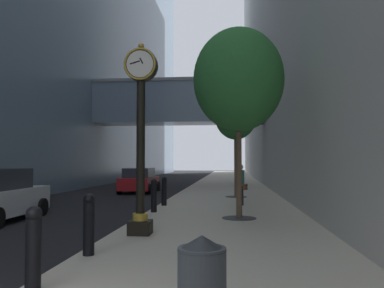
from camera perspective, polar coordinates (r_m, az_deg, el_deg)
name	(u,v)px	position (r m, az deg, el deg)	size (l,w,h in m)	color
ground_plane	(191,187)	(30.46, -0.18, -6.22)	(110.00, 110.00, 0.00)	black
sidewalk_right	(228,184)	(33.29, 5.20, -5.77)	(5.64, 80.00, 0.14)	#BCB29E
street_clock	(141,128)	(10.18, -7.37, 2.27)	(0.84, 0.55, 4.87)	black
bollard_nearest	(33,247)	(6.20, -21.80, -13.56)	(0.23, 0.23, 1.20)	black
bollard_second	(89,223)	(8.20, -14.57, -10.90)	(0.23, 0.23, 1.20)	black
bollard_fourth	(140,201)	(12.40, -7.47, -8.07)	(0.23, 0.23, 1.20)	black
bollard_fifth	(154,195)	(14.54, -5.49, -7.25)	(0.23, 0.23, 1.20)	black
bollard_sixth	(164,190)	(16.70, -4.03, -6.64)	(0.23, 0.23, 1.20)	black
street_tree_near	(238,80)	(13.23, 6.68, 9.10)	(2.95, 2.95, 6.20)	#333335
street_tree_mid_near	(236,116)	(20.83, 6.29, 4.01)	(2.19, 2.19, 5.48)	#333335
trash_bin	(202,284)	(4.46, 1.43, -19.41)	(0.53, 0.53, 1.05)	#383D42
pedestrian_walking	(241,183)	(16.87, 6.98, -5.64)	(0.52, 0.46, 1.72)	#23232D
car_red_near	(139,181)	(25.42, -7.54, -5.22)	(2.05, 4.01, 1.55)	#AD191E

